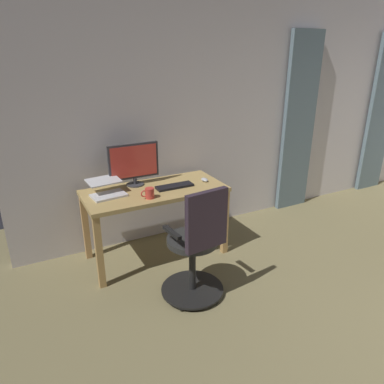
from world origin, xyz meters
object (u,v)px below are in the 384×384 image
(office_chair, at_px, (197,249))
(computer_mouse, at_px, (205,180))
(laptop, at_px, (107,190))
(computer_keyboard, at_px, (175,186))
(computer_monitor, at_px, (134,163))
(mug_tea, at_px, (149,193))
(desk, at_px, (155,199))

(office_chair, height_order, computer_mouse, office_chair)
(laptop, bearing_deg, computer_keyboard, 164.06)
(office_chair, bearing_deg, computer_monitor, 93.15)
(office_chair, relative_size, computer_mouse, 10.49)
(computer_monitor, distance_m, mug_tea, 0.45)
(computer_monitor, bearing_deg, laptop, 23.93)
(computer_mouse, bearing_deg, desk, -3.13)
(desk, distance_m, computer_mouse, 0.57)
(desk, xyz_separation_m, computer_monitor, (0.13, -0.21, 0.34))
(office_chair, bearing_deg, computer_mouse, 50.44)
(computer_monitor, bearing_deg, mug_tea, 90.02)
(computer_mouse, relative_size, mug_tea, 0.77)
(computer_monitor, relative_size, mug_tea, 3.99)
(computer_monitor, relative_size, computer_mouse, 5.19)
(desk, distance_m, computer_monitor, 0.42)
(desk, height_order, computer_monitor, computer_monitor)
(desk, relative_size, computer_monitor, 2.71)
(desk, height_order, computer_keyboard, computer_keyboard)
(computer_monitor, xyz_separation_m, computer_keyboard, (-0.33, 0.26, -0.23))
(computer_keyboard, height_order, laptop, laptop)
(desk, height_order, office_chair, office_chair)
(computer_mouse, height_order, mug_tea, mug_tea)
(laptop, bearing_deg, desk, 166.09)
(computer_keyboard, bearing_deg, mug_tea, 24.80)
(office_chair, bearing_deg, mug_tea, 99.18)
(desk, relative_size, computer_keyboard, 3.67)
(computer_keyboard, relative_size, mug_tea, 2.94)
(computer_mouse, bearing_deg, computer_monitor, -18.99)
(office_chair, relative_size, laptop, 2.99)
(computer_keyboard, xyz_separation_m, laptop, (0.66, -0.11, 0.04))
(desk, xyz_separation_m, office_chair, (-0.04, 0.82, -0.16))
(desk, bearing_deg, computer_keyboard, 165.97)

